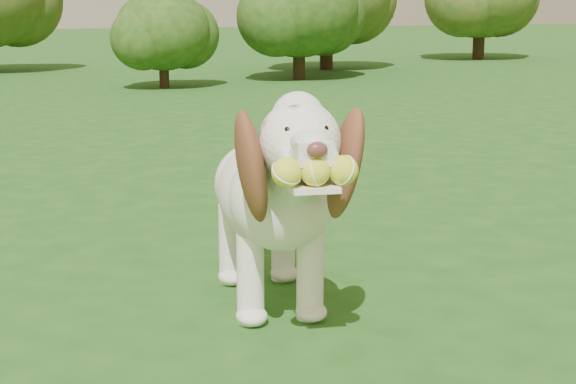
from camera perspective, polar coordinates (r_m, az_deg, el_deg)
name	(u,v)px	position (r m, az deg, el deg)	size (l,w,h in m)	color
ground	(153,363)	(2.72, -8.70, -10.86)	(80.00, 80.00, 0.00)	#1C4915
dog	(273,190)	(3.03, -0.98, 0.13)	(0.57, 1.23, 0.80)	white
shrub_d	(299,7)	(12.84, 0.73, 11.87)	(1.69, 1.69, 1.75)	#382314
shrub_c	(163,30)	(11.58, -8.09, 10.32)	(1.22, 1.22, 1.26)	#382314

